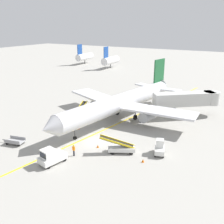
{
  "coord_description": "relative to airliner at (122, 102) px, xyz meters",
  "views": [
    {
      "loc": [
        20.38,
        -30.69,
        17.61
      ],
      "look_at": [
        -1.24,
        7.28,
        2.5
      ],
      "focal_mm": 41.45,
      "sensor_mm": 36.0,
      "label": 1
    }
  ],
  "objects": [
    {
      "name": "ground_crew_marshaller",
      "position": [
        0.99,
        -16.19,
        -2.51
      ],
      "size": [
        0.36,
        0.24,
        1.7
      ],
      "color": "#26262D",
      "rests_on": "ground"
    },
    {
      "name": "safety_cone_nose_left",
      "position": [
        -4.23,
        -8.09,
        -3.2
      ],
      "size": [
        0.36,
        0.36,
        0.44
      ],
      "primitive_type": "cone",
      "color": "orange",
      "rests_on": "ground"
    },
    {
      "name": "safety_cone_wingtip_left",
      "position": [
        2.52,
        -12.41,
        -3.2
      ],
      "size": [
        0.36,
        0.36,
        0.44
      ],
      "primitive_type": "cone",
      "color": "orange",
      "rests_on": "ground"
    },
    {
      "name": "airliner",
      "position": [
        0.0,
        0.0,
        0.0
      ],
      "size": [
        28.15,
        35.2,
        10.1
      ],
      "color": "silver",
      "rests_on": "ground"
    },
    {
      "name": "distant_aircraft_mid_left",
      "position": [
        -31.59,
        50.36,
        -0.2
      ],
      "size": [
        3.0,
        10.1,
        8.8
      ],
      "color": "silver",
      "rests_on": "ground"
    },
    {
      "name": "baggage_tug_near_wing",
      "position": [
        11.16,
        -9.7,
        -2.49
      ],
      "size": [
        1.99,
        2.69,
        2.1
      ],
      "color": "silver",
      "rests_on": "ground"
    },
    {
      "name": "baggage_cart_loaded",
      "position": [
        -9.17,
        -17.67,
        -2.95
      ],
      "size": [
        3.84,
        2.11,
        0.94
      ],
      "color": "#A5A5A8",
      "rests_on": "ground"
    },
    {
      "name": "distant_aircraft_far_left",
      "position": [
        -47.68,
        54.95,
        -0.2
      ],
      "size": [
        3.0,
        10.1,
        8.8
      ],
      "color": "silver",
      "rests_on": "ground"
    },
    {
      "name": "taxi_line_yellow",
      "position": [
        -0.1,
        -5.82,
        -3.41
      ],
      "size": [
        14.59,
        78.77,
        0.01
      ],
      "primitive_type": "cube",
      "rotation": [
        0.0,
        0.0,
        -0.18
      ],
      "color": "yellow",
      "rests_on": "ground"
    },
    {
      "name": "pushback_tug",
      "position": [
        -0.33,
        -19.28,
        -2.42
      ],
      "size": [
        2.64,
        3.93,
        2.2
      ],
      "color": "silver",
      "rests_on": "ground"
    },
    {
      "name": "belt_loader_aft_hold",
      "position": [
        -7.74,
        -3.09,
        -2.64
      ],
      "size": [
        2.2,
        5.15,
        2.59
      ],
      "color": "silver",
      "rests_on": "ground"
    },
    {
      "name": "ground_plane",
      "position": [
        1.15,
        -10.82,
        -3.42
      ],
      "size": [
        300.0,
        300.0,
        0.0
      ],
      "primitive_type": "plane",
      "color": "#9E9B93"
    },
    {
      "name": "belt_loader_forward_hold",
      "position": [
        6.17,
        -12.04,
        -2.64
      ],
      "size": [
        5.01,
        3.42,
        2.59
      ],
      "color": "silver",
      "rests_on": "ground"
    },
    {
      "name": "jet_bridge",
      "position": [
        10.89,
        8.22,
        0.12
      ],
      "size": [
        11.56,
        9.91,
        4.85
      ],
      "color": "beige",
      "rests_on": "ground"
    },
    {
      "name": "safety_cone_nose_right",
      "position": [
        10.08,
        -13.04,
        -3.2
      ],
      "size": [
        0.36,
        0.36,
        0.44
      ],
      "primitive_type": "cone",
      "color": "orange",
      "rests_on": "ground"
    },
    {
      "name": "safety_cone_wingtip_right",
      "position": [
        -10.91,
        4.87,
        -3.2
      ],
      "size": [
        0.36,
        0.36,
        0.44
      ],
      "primitive_type": "cone",
      "color": "orange",
      "rests_on": "ground"
    }
  ]
}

